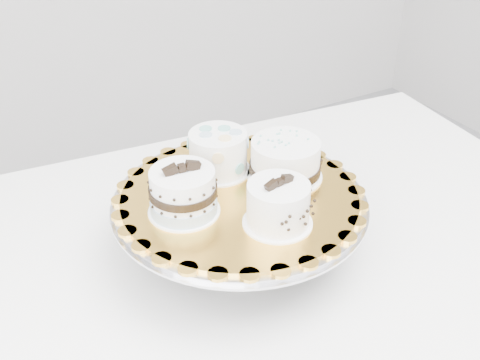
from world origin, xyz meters
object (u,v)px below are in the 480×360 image
cake_ribbon (286,161)px  cake_banded (183,194)px  cake_dots (218,152)px  table (259,275)px  cake_swirl (278,206)px  cake_stand (240,215)px  cake_board (240,196)px

cake_ribbon → cake_banded: bearing=-174.1°
cake_dots → table: bearing=-41.0°
cake_ribbon → cake_dots: bearing=144.5°
cake_swirl → cake_banded: size_ratio=0.95×
table → cake_dots: 0.24m
cake_swirl → cake_stand: bearing=88.0°
cake_board → cake_ribbon: size_ratio=2.87×
cake_stand → cake_dots: 0.11m
cake_stand → cake_ribbon: (0.09, 0.01, 0.07)m
cake_board → cake_dots: (0.00, 0.08, 0.04)m
cake_stand → cake_banded: size_ratio=3.73×
cake_swirl → cake_banded: (-0.10, 0.09, 0.00)m
cake_board → cake_ribbon: bearing=6.0°
cake_swirl → cake_ribbon: (0.08, 0.10, -0.00)m
cake_stand → cake_board: (0.00, 0.00, 0.04)m
cake_stand → cake_board: size_ratio=1.09×
table → cake_stand: (-0.05, -0.01, 0.16)m
cake_board → cake_swirl: cake_swirl is taller
cake_swirl → cake_dots: size_ratio=0.87×
cake_stand → cake_swirl: cake_swirl is taller
cake_board → cake_swirl: (0.01, -0.09, 0.03)m
cake_banded → cake_dots: (0.10, 0.08, 0.00)m
cake_banded → cake_dots: 0.12m
cake_board → cake_stand: bearing=180.0°
cake_stand → table: bearing=16.4°
cake_stand → cake_dots: (0.00, 0.08, 0.07)m
cake_banded → cake_board: bearing=5.3°
cake_stand → cake_dots: cake_dots is taller
table → cake_ribbon: cake_ribbon is taller
cake_stand → cake_board: 0.04m
cake_stand → cake_banded: (-0.09, 0.00, 0.07)m
cake_swirl → cake_dots: bearing=83.6°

